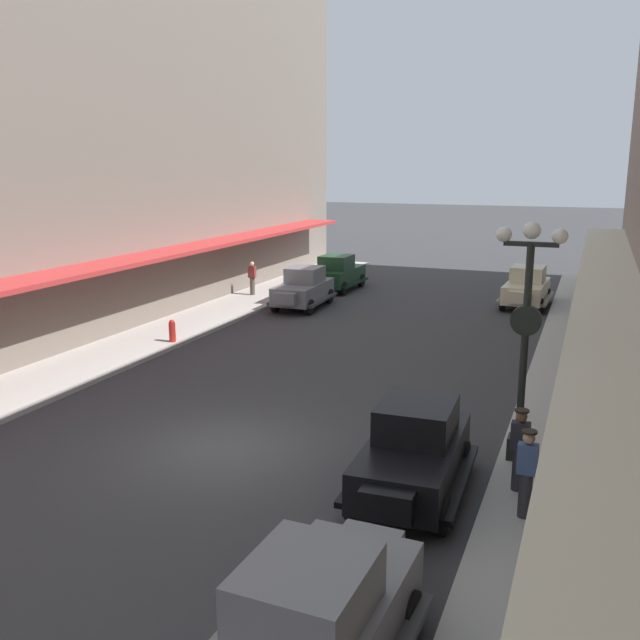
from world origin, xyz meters
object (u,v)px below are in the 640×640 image
parked_car_2 (303,287)px  pedestrian_3 (252,278)px  fire_hydrant (172,331)px  lamp_post_with_clock (525,333)px  parked_car_1 (338,272)px  pedestrian_2 (527,473)px  pedestrian_0 (519,449)px  parked_car_4 (314,620)px  parked_car_3 (527,286)px  parked_car_0 (414,449)px

parked_car_2 → pedestrian_3: 3.48m
parked_car_2 → fire_hydrant: 8.30m
lamp_post_with_clock → fire_hydrant: bearing=154.9°
parked_car_1 → fire_hydrant: size_ratio=5.22×
fire_hydrant → pedestrian_2: size_ratio=0.49×
pedestrian_0 → pedestrian_2: (0.23, -1.07, 0.00)m
parked_car_1 → parked_car_4: bearing=-70.5°
parked_car_2 → fire_hydrant: parked_car_2 is taller
fire_hydrant → pedestrian_3: (-1.52, 9.37, 0.43)m
parked_car_3 → pedestrian_3: bearing=-167.9°
parked_car_4 → pedestrian_2: parked_car_4 is taller
parked_car_3 → parked_car_4: size_ratio=1.00×
pedestrian_0 → parked_car_3: bearing=95.0°
pedestrian_0 → fire_hydrant: bearing=149.7°
parked_car_3 → fire_hydrant: bearing=-132.8°
parked_car_0 → parked_car_4: (0.15, -5.64, 0.00)m
pedestrian_0 → pedestrian_3: 22.23m
parked_car_2 → lamp_post_with_clock: bearing=-52.0°
pedestrian_3 → lamp_post_with_clock: bearing=-47.1°
parked_car_1 → pedestrian_2: bearing=-61.9°
parked_car_0 → pedestrian_2: bearing=-11.8°
parked_car_2 → lamp_post_with_clock: size_ratio=0.83×
pedestrian_2 → pedestrian_3: bearing=129.2°
parked_car_0 → fire_hydrant: (-10.95, 8.15, -0.38)m
lamp_post_with_clock → pedestrian_0: bearing=-84.0°
pedestrian_2 → parked_car_1: bearing=118.1°
parked_car_0 → parked_car_2: same height
pedestrian_0 → parked_car_0: bearing=-162.8°
pedestrian_2 → pedestrian_3: size_ratio=1.02×
parked_car_3 → parked_car_2: bearing=-157.2°
parked_car_1 → lamp_post_with_clock: lamp_post_with_clock is taller
parked_car_3 → pedestrian_0: parked_car_3 is taller
fire_hydrant → pedestrian_2: bearing=-33.2°
lamp_post_with_clock → pedestrian_0: lamp_post_with_clock is taller
parked_car_3 → pedestrian_2: parked_car_3 is taller
parked_car_0 → parked_car_2: 18.70m
lamp_post_with_clock → pedestrian_3: 21.06m
parked_car_1 → pedestrian_0: size_ratio=2.57×
lamp_post_with_clock → fire_hydrant: (-12.75, 5.99, -2.42)m
parked_car_3 → parked_car_4: bearing=-90.2°
parked_car_4 → lamp_post_with_clock: lamp_post_with_clock is taller
parked_car_2 → pedestrian_3: size_ratio=2.63×
parked_car_1 → pedestrian_2: parked_car_1 is taller
parked_car_2 → pedestrian_0: 19.24m
lamp_post_with_clock → pedestrian_3: (-14.27, 15.36, -2.00)m
parked_car_1 → parked_car_2: bearing=-88.8°
parked_car_4 → fire_hydrant: (-11.10, 13.79, -0.38)m
pedestrian_2 → pedestrian_3: pedestrian_2 is taller
parked_car_3 → lamp_post_with_clock: lamp_post_with_clock is taller
parked_car_4 → pedestrian_3: 26.38m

